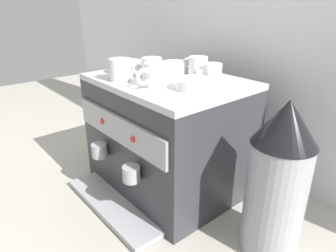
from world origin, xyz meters
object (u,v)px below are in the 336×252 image
espresso_machine (167,135)px  ceramic_cup_0 (197,65)px  ceramic_cup_3 (211,73)px  ceramic_cup_4 (151,68)px  coffee_grinder (278,179)px  ceramic_cup_2 (155,75)px  ceramic_cup_1 (119,70)px  ceramic_bowl_0 (175,67)px  ceramic_bowl_2 (194,84)px  milk_pitcher (115,135)px  ceramic_bowl_1 (128,67)px

espresso_machine → ceramic_cup_0: bearing=81.4°
espresso_machine → ceramic_cup_3: (0.13, 0.08, 0.25)m
ceramic_cup_4 → coffee_grinder: size_ratio=0.22×
espresso_machine → ceramic_cup_2: bearing=-60.8°
ceramic_cup_1 → ceramic_cup_3: 0.30m
ceramic_cup_0 → ceramic_bowl_0: 0.09m
espresso_machine → ceramic_bowl_2: size_ratio=4.62×
ceramic_cup_2 → ceramic_cup_4: ceramic_cup_2 is taller
milk_pitcher → ceramic_cup_3: bearing=7.3°
ceramic_cup_0 → ceramic_cup_1: bearing=-111.4°
espresso_machine → milk_pitcher: (-0.41, 0.01, -0.15)m
ceramic_cup_4 → milk_pitcher: 0.54m
ceramic_bowl_2 → milk_pitcher: bearing=176.8°
ceramic_bowl_1 → ceramic_bowl_0: bearing=52.7°
ceramic_cup_1 → ceramic_bowl_2: 0.26m
espresso_machine → milk_pitcher: espresso_machine is taller
ceramic_cup_4 → ceramic_bowl_0: ceramic_cup_4 is taller
ceramic_bowl_2 → coffee_grinder: 0.36m
ceramic_cup_3 → coffee_grinder: size_ratio=0.20×
ceramic_bowl_1 → milk_pitcher: ceramic_bowl_1 is taller
coffee_grinder → milk_pitcher: coffee_grinder is taller
ceramic_cup_0 → milk_pitcher: size_ratio=0.82×
ceramic_cup_4 → ceramic_bowl_1: size_ratio=0.82×
ceramic_cup_1 → coffee_grinder: ceramic_cup_1 is taller
ceramic_bowl_1 → ceramic_cup_3: bearing=24.8°
ceramic_cup_0 → coffee_grinder: (0.43, -0.11, -0.23)m
ceramic_cup_0 → ceramic_bowl_0: ceramic_cup_0 is taller
ceramic_bowl_0 → ceramic_cup_4: bearing=-86.7°
ceramic_bowl_0 → coffee_grinder: size_ratio=0.20×
ceramic_bowl_0 → ceramic_bowl_2: (0.21, -0.10, -0.00)m
ceramic_cup_2 → ceramic_cup_3: (0.08, 0.17, -0.01)m
ceramic_cup_0 → ceramic_cup_3: size_ratio=1.15×
ceramic_cup_0 → ceramic_bowl_2: (0.13, -0.15, -0.02)m
ceramic_bowl_2 → coffee_grinder: same height
espresso_machine → ceramic_bowl_0: ceramic_bowl_0 is taller
ceramic_cup_1 → ceramic_cup_2: bearing=17.4°
ceramic_bowl_0 → ceramic_bowl_1: ceramic_bowl_1 is taller
ceramic_cup_2 → coffee_grinder: ceramic_cup_2 is taller
ceramic_cup_2 → ceramic_bowl_1: 0.22m
espresso_machine → ceramic_cup_4: bearing=-146.7°
ceramic_cup_0 → ceramic_cup_2: (0.03, -0.22, 0.01)m
ceramic_cup_1 → ceramic_cup_4: 0.11m
ceramic_cup_3 → coffee_grinder: ceramic_cup_3 is taller
ceramic_cup_2 → ceramic_bowl_2: size_ratio=0.95×
ceramic_cup_4 → ceramic_bowl_0: bearing=93.3°
espresso_machine → ceramic_bowl_2: (0.15, -0.02, 0.23)m
ceramic_bowl_0 → ceramic_bowl_2: ceramic_bowl_0 is taller
ceramic_bowl_2 → coffee_grinder: (0.30, 0.04, -0.21)m
ceramic_cup_0 → ceramic_cup_3: ceramic_cup_0 is taller
ceramic_cup_3 → ceramic_cup_4: bearing=-147.7°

